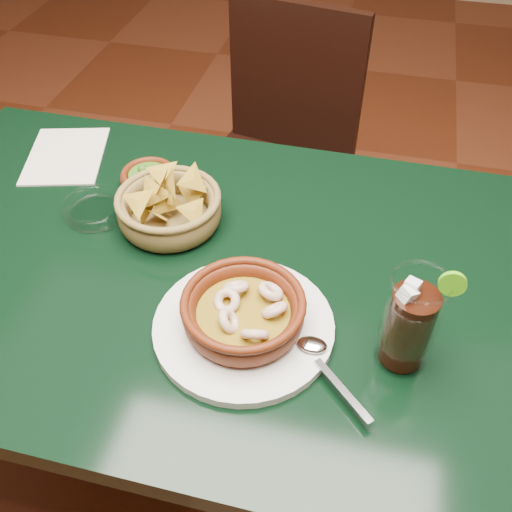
% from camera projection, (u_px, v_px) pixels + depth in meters
% --- Properties ---
extents(ground, '(7.00, 7.00, 0.00)m').
position_uv_depth(ground, '(208.00, 454.00, 1.55)').
color(ground, '#471C0C').
rests_on(ground, ground).
extents(dining_table, '(1.20, 0.80, 0.75)m').
position_uv_depth(dining_table, '(188.00, 296.00, 1.09)').
color(dining_table, black).
rests_on(dining_table, ground).
extents(dining_chair, '(0.49, 0.49, 0.90)m').
position_uv_depth(dining_chair, '(277.00, 157.00, 1.68)').
color(dining_chair, black).
rests_on(dining_chair, ground).
extents(shrimp_plate, '(0.36, 0.29, 0.08)m').
position_uv_depth(shrimp_plate, '(244.00, 316.00, 0.88)').
color(shrimp_plate, silver).
rests_on(shrimp_plate, dining_table).
extents(chip_basket, '(0.23, 0.23, 0.15)m').
position_uv_depth(chip_basket, '(169.00, 208.00, 1.07)').
color(chip_basket, olive).
rests_on(chip_basket, dining_table).
extents(guacamole_ramekin, '(0.13, 0.13, 0.05)m').
position_uv_depth(guacamole_ramekin, '(149.00, 178.00, 1.16)').
color(guacamole_ramekin, '#471808').
rests_on(guacamole_ramekin, dining_table).
extents(cola_drink, '(0.17, 0.17, 0.19)m').
position_uv_depth(cola_drink, '(410.00, 323.00, 0.81)').
color(cola_drink, white).
rests_on(cola_drink, dining_table).
extents(glass_ashtray, '(0.14, 0.14, 0.03)m').
position_uv_depth(glass_ashtray, '(95.00, 209.00, 1.10)').
color(glass_ashtray, white).
rests_on(glass_ashtray, dining_table).
extents(paper_menu, '(0.21, 0.25, 0.00)m').
position_uv_depth(paper_menu, '(66.00, 155.00, 1.25)').
color(paper_menu, beige).
rests_on(paper_menu, dining_table).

